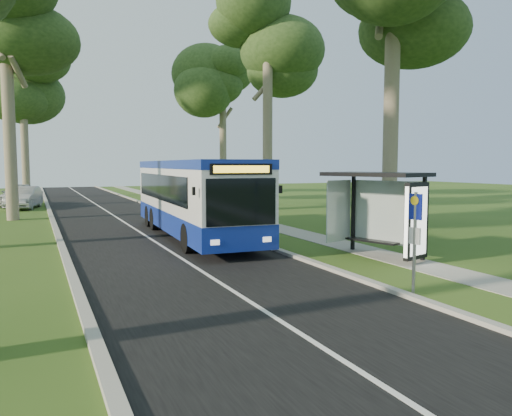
{
  "coord_description": "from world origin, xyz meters",
  "views": [
    {
      "loc": [
        -7.87,
        -12.95,
        3.11
      ],
      "look_at": [
        -0.83,
        2.83,
        1.6
      ],
      "focal_mm": 35.0,
      "sensor_mm": 36.0,
      "label": 1
    }
  ],
  "objects_px": {
    "bus": "(193,198)",
    "car_silver": "(24,198)",
    "bus_stop_sign": "(415,231)",
    "bus_shelter": "(388,198)",
    "litter_bin": "(237,221)",
    "car_white": "(18,194)"
  },
  "relations": [
    {
      "from": "bus",
      "to": "car_silver",
      "type": "bearing_deg",
      "value": 113.27
    },
    {
      "from": "car_white",
      "to": "litter_bin",
      "type": "bearing_deg",
      "value": -54.51
    },
    {
      "from": "bus_stop_sign",
      "to": "bus_shelter",
      "type": "bearing_deg",
      "value": 47.02
    },
    {
      "from": "litter_bin",
      "to": "bus_shelter",
      "type": "bearing_deg",
      "value": -77.92
    },
    {
      "from": "bus",
      "to": "car_white",
      "type": "distance_m",
      "value": 22.29
    },
    {
      "from": "bus",
      "to": "litter_bin",
      "type": "distance_m",
      "value": 2.96
    },
    {
      "from": "bus_stop_sign",
      "to": "litter_bin",
      "type": "bearing_deg",
      "value": 75.65
    },
    {
      "from": "bus_shelter",
      "to": "litter_bin",
      "type": "height_order",
      "value": "bus_shelter"
    },
    {
      "from": "bus",
      "to": "car_white",
      "type": "bearing_deg",
      "value": 111.64
    },
    {
      "from": "bus_stop_sign",
      "to": "litter_bin",
      "type": "height_order",
      "value": "bus_stop_sign"
    },
    {
      "from": "bus_shelter",
      "to": "litter_bin",
      "type": "bearing_deg",
      "value": 84.03
    },
    {
      "from": "bus",
      "to": "bus_stop_sign",
      "type": "relative_size",
      "value": 5.04
    },
    {
      "from": "bus",
      "to": "car_silver",
      "type": "relative_size",
      "value": 2.61
    },
    {
      "from": "bus_shelter",
      "to": "litter_bin",
      "type": "xyz_separation_m",
      "value": [
        -1.83,
        8.56,
        -1.56
      ]
    },
    {
      "from": "car_white",
      "to": "car_silver",
      "type": "relative_size",
      "value": 1.06
    },
    {
      "from": "car_white",
      "to": "car_silver",
      "type": "height_order",
      "value": "car_white"
    },
    {
      "from": "car_white",
      "to": "bus_shelter",
      "type": "bearing_deg",
      "value": -58.44
    },
    {
      "from": "litter_bin",
      "to": "car_silver",
      "type": "height_order",
      "value": "car_silver"
    },
    {
      "from": "bus_stop_sign",
      "to": "bus_shelter",
      "type": "relative_size",
      "value": 0.66
    },
    {
      "from": "litter_bin",
      "to": "car_silver",
      "type": "bearing_deg",
      "value": 118.66
    },
    {
      "from": "car_white",
      "to": "bus",
      "type": "bearing_deg",
      "value": -61.47
    },
    {
      "from": "bus_shelter",
      "to": "car_white",
      "type": "relative_size",
      "value": 0.73
    }
  ]
}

